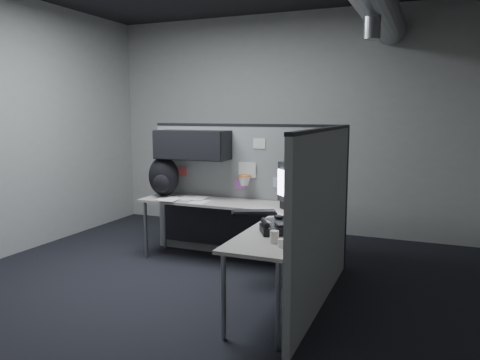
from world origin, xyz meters
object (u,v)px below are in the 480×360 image
at_px(desk, 245,219).
at_px(phone, 273,228).
at_px(monitor, 305,186).
at_px(keyboard, 254,212).
at_px(backpack, 164,177).

height_order(desk, phone, phone).
xyz_separation_m(monitor, phone, (-0.00, -1.05, -0.22)).
bearing_deg(keyboard, phone, -38.57).
bearing_deg(phone, keyboard, 104.73).
bearing_deg(phone, desk, 106.30).
relative_size(desk, monitor, 3.69).
bearing_deg(monitor, phone, -87.45).
xyz_separation_m(keyboard, backpack, (-1.41, 0.56, 0.22)).
bearing_deg(keyboard, backpack, 176.38).
bearing_deg(backpack, keyboard, -23.39).
xyz_separation_m(monitor, keyboard, (-0.43, -0.40, -0.24)).
bearing_deg(backpack, monitor, -6.62).
bearing_deg(keyboard, monitor, 61.46).
xyz_separation_m(desk, keyboard, (0.19, -0.24, 0.14)).
distance_m(keyboard, backpack, 1.54).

